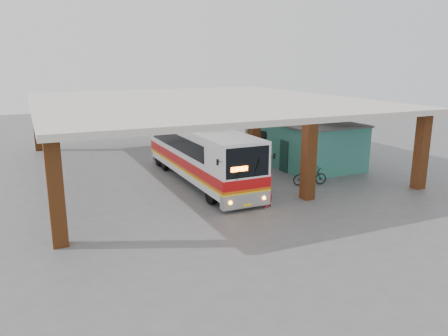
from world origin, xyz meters
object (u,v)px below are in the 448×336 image
motorcycle (310,176)px  pedestrian (268,190)px  coach_bus (200,153)px  red_chair (253,156)px

motorcycle → pedestrian: 4.95m
motorcycle → pedestrian: size_ratio=1.15×
coach_bus → pedestrian: coach_bus is taller
motorcycle → red_chair: 7.09m
motorcycle → red_chair: size_ratio=2.86×
motorcycle → pedestrian: (-4.29, -2.44, 0.35)m
coach_bus → pedestrian: (1.31, -5.88, -0.90)m
pedestrian → motorcycle: bearing=-170.5°
coach_bus → red_chair: 6.86m
coach_bus → red_chair: size_ratio=17.19×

